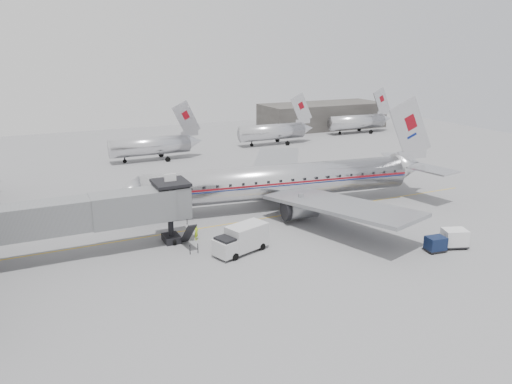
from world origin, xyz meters
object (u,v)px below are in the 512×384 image
Objects in this scene: service_van at (241,239)px; baggage_cart_navy at (436,244)px; baggage_cart_white at (454,238)px; ramp_worker at (196,232)px; airliner at (285,181)px.

baggage_cart_navy is (17.35, -7.98, -0.60)m from service_van.
baggage_cart_white is 26.19m from ramp_worker.
baggage_cart_white is at bearing -74.18° from ramp_worker.
baggage_cart_navy is at bearing -63.35° from airliner.
service_van is at bearing 177.75° from baggage_cart_white.
service_van is 5.84m from ramp_worker.
baggage_cart_navy is 0.73× the size of baggage_cart_white.
airliner is at bearing 116.55° from baggage_cart_navy.
baggage_cart_white is (2.47, -0.00, 0.20)m from baggage_cart_navy.
service_van is 2.12× the size of baggage_cart_white.
airliner is 6.89× the size of service_van.
baggage_cart_navy is at bearing -160.33° from baggage_cart_white.
airliner is 21.11m from baggage_cart_white.
airliner is 25.41× the size of ramp_worker.
service_van is 21.37m from baggage_cart_white.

